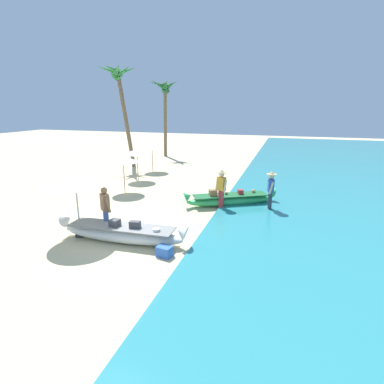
{
  "coord_description": "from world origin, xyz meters",
  "views": [
    {
      "loc": [
        5.46,
        -8.73,
        4.34
      ],
      "look_at": [
        1.81,
        3.03,
        0.9
      ],
      "focal_mm": 28.81,
      "sensor_mm": 36.0,
      "label": 1
    }
  ],
  "objects_px": {
    "person_vendor_hatted": "(221,186)",
    "person_tourist_customer": "(105,208)",
    "palm_tree_tall_inland": "(119,84)",
    "patio_umbrella_large": "(75,180)",
    "palm_tree_leaning_seaward": "(165,95)",
    "cooler_box": "(165,251)",
    "boat_white_foreground": "(122,233)",
    "boat_green_midground": "(230,199)",
    "person_vendor_assistant": "(271,188)"
  },
  "relations": [
    {
      "from": "boat_white_foreground",
      "to": "person_vendor_hatted",
      "type": "xyz_separation_m",
      "value": [
        2.4,
        4.31,
        0.7
      ]
    },
    {
      "from": "boat_green_midground",
      "to": "patio_umbrella_large",
      "type": "height_order",
      "value": "patio_umbrella_large"
    },
    {
      "from": "person_vendor_assistant",
      "to": "palm_tree_tall_inland",
      "type": "xyz_separation_m",
      "value": [
        -11.16,
        7.48,
        4.86
      ]
    },
    {
      "from": "boat_green_midground",
      "to": "palm_tree_tall_inland",
      "type": "relative_size",
      "value": 0.56
    },
    {
      "from": "patio_umbrella_large",
      "to": "palm_tree_leaning_seaward",
      "type": "bearing_deg",
      "value": 102.27
    },
    {
      "from": "person_vendor_hatted",
      "to": "cooler_box",
      "type": "xyz_separation_m",
      "value": [
        -0.67,
        -4.86,
        -0.85
      ]
    },
    {
      "from": "boat_white_foreground",
      "to": "boat_green_midground",
      "type": "height_order",
      "value": "boat_white_foreground"
    },
    {
      "from": "palm_tree_leaning_seaward",
      "to": "cooler_box",
      "type": "distance_m",
      "value": 19.9
    },
    {
      "from": "boat_green_midground",
      "to": "person_tourist_customer",
      "type": "relative_size",
      "value": 2.33
    },
    {
      "from": "person_tourist_customer",
      "to": "person_vendor_assistant",
      "type": "relative_size",
      "value": 0.99
    },
    {
      "from": "boat_white_foreground",
      "to": "person_vendor_assistant",
      "type": "relative_size",
      "value": 2.63
    },
    {
      "from": "person_vendor_assistant",
      "to": "cooler_box",
      "type": "relative_size",
      "value": 3.95
    },
    {
      "from": "cooler_box",
      "to": "patio_umbrella_large",
      "type": "bearing_deg",
      "value": -176.07
    },
    {
      "from": "person_tourist_customer",
      "to": "patio_umbrella_large",
      "type": "height_order",
      "value": "patio_umbrella_large"
    },
    {
      "from": "person_vendor_hatted",
      "to": "cooler_box",
      "type": "distance_m",
      "value": 4.98
    },
    {
      "from": "boat_green_midground",
      "to": "person_vendor_assistant",
      "type": "relative_size",
      "value": 2.31
    },
    {
      "from": "boat_white_foreground",
      "to": "boat_green_midground",
      "type": "distance_m",
      "value": 5.6
    },
    {
      "from": "person_vendor_hatted",
      "to": "person_tourist_customer",
      "type": "relative_size",
      "value": 1.02
    },
    {
      "from": "person_tourist_customer",
      "to": "cooler_box",
      "type": "distance_m",
      "value": 2.78
    },
    {
      "from": "boat_green_midground",
      "to": "boat_white_foreground",
      "type": "bearing_deg",
      "value": -118.83
    },
    {
      "from": "patio_umbrella_large",
      "to": "palm_tree_leaning_seaward",
      "type": "height_order",
      "value": "palm_tree_leaning_seaward"
    },
    {
      "from": "person_tourist_customer",
      "to": "boat_green_midground",
      "type": "bearing_deg",
      "value": 52.82
    },
    {
      "from": "person_vendor_hatted",
      "to": "patio_umbrella_large",
      "type": "height_order",
      "value": "patio_umbrella_large"
    },
    {
      "from": "person_vendor_hatted",
      "to": "palm_tree_leaning_seaward",
      "type": "xyz_separation_m",
      "value": [
        -7.79,
        13.01,
        4.21
      ]
    },
    {
      "from": "boat_green_midground",
      "to": "palm_tree_leaning_seaward",
      "type": "relative_size",
      "value": 0.61
    },
    {
      "from": "person_vendor_hatted",
      "to": "palm_tree_leaning_seaward",
      "type": "height_order",
      "value": "palm_tree_leaning_seaward"
    },
    {
      "from": "person_tourist_customer",
      "to": "patio_umbrella_large",
      "type": "bearing_deg",
      "value": -156.71
    },
    {
      "from": "person_tourist_customer",
      "to": "palm_tree_tall_inland",
      "type": "distance_m",
      "value": 14.09
    },
    {
      "from": "palm_tree_leaning_seaward",
      "to": "person_tourist_customer",
      "type": "bearing_deg",
      "value": -74.82
    },
    {
      "from": "person_tourist_customer",
      "to": "palm_tree_tall_inland",
      "type": "height_order",
      "value": "palm_tree_tall_inland"
    },
    {
      "from": "person_vendor_hatted",
      "to": "person_vendor_assistant",
      "type": "distance_m",
      "value": 2.08
    },
    {
      "from": "person_tourist_customer",
      "to": "palm_tree_leaning_seaward",
      "type": "xyz_separation_m",
      "value": [
        -4.61,
        17.0,
        4.24
      ]
    },
    {
      "from": "person_vendor_assistant",
      "to": "cooler_box",
      "type": "bearing_deg",
      "value": -117.69
    },
    {
      "from": "patio_umbrella_large",
      "to": "cooler_box",
      "type": "height_order",
      "value": "patio_umbrella_large"
    },
    {
      "from": "boat_green_midground",
      "to": "person_vendor_assistant",
      "type": "bearing_deg",
      "value": -8.48
    },
    {
      "from": "palm_tree_leaning_seaward",
      "to": "cooler_box",
      "type": "xyz_separation_m",
      "value": [
        7.12,
        -17.88,
        -5.06
      ]
    },
    {
      "from": "boat_green_midground",
      "to": "cooler_box",
      "type": "bearing_deg",
      "value": -100.07
    },
    {
      "from": "boat_green_midground",
      "to": "palm_tree_tall_inland",
      "type": "distance_m",
      "value": 13.11
    },
    {
      "from": "person_tourist_customer",
      "to": "cooler_box",
      "type": "relative_size",
      "value": 3.91
    },
    {
      "from": "person_vendor_hatted",
      "to": "cooler_box",
      "type": "relative_size",
      "value": 3.97
    },
    {
      "from": "person_vendor_hatted",
      "to": "patio_umbrella_large",
      "type": "xyz_separation_m",
      "value": [
        -4.01,
        -4.35,
        0.97
      ]
    },
    {
      "from": "patio_umbrella_large",
      "to": "cooler_box",
      "type": "relative_size",
      "value": 4.91
    },
    {
      "from": "boat_white_foreground",
      "to": "palm_tree_tall_inland",
      "type": "height_order",
      "value": "palm_tree_tall_inland"
    },
    {
      "from": "person_vendor_hatted",
      "to": "person_tourist_customer",
      "type": "distance_m",
      "value": 5.1
    },
    {
      "from": "patio_umbrella_large",
      "to": "palm_tree_tall_inland",
      "type": "bearing_deg",
      "value": 112.74
    },
    {
      "from": "patio_umbrella_large",
      "to": "palm_tree_leaning_seaward",
      "type": "distance_m",
      "value": 18.06
    },
    {
      "from": "patio_umbrella_large",
      "to": "palm_tree_tall_inland",
      "type": "relative_size",
      "value": 0.3
    },
    {
      "from": "patio_umbrella_large",
      "to": "palm_tree_leaning_seaward",
      "type": "relative_size",
      "value": 0.33
    },
    {
      "from": "person_tourist_customer",
      "to": "palm_tree_leaning_seaward",
      "type": "height_order",
      "value": "palm_tree_leaning_seaward"
    },
    {
      "from": "person_vendor_hatted",
      "to": "patio_umbrella_large",
      "type": "bearing_deg",
      "value": -132.71
    }
  ]
}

